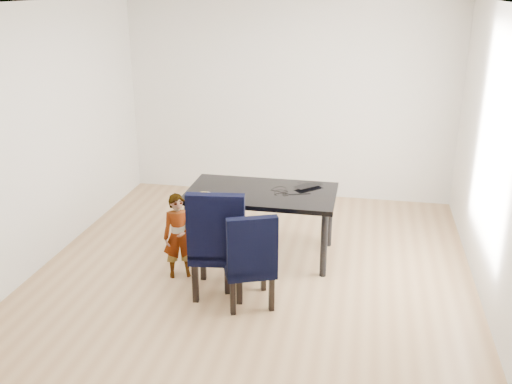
% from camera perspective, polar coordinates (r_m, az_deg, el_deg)
% --- Properties ---
extents(floor, '(4.50, 5.00, 0.01)m').
position_cam_1_polar(floor, '(6.00, -0.38, -8.33)').
color(floor, tan).
rests_on(floor, ground).
extents(ceiling, '(4.50, 5.00, 0.01)m').
position_cam_1_polar(ceiling, '(5.27, -0.45, 18.49)').
color(ceiling, white).
rests_on(ceiling, wall_back).
extents(wall_back, '(4.50, 0.01, 2.70)m').
position_cam_1_polar(wall_back, '(7.89, 3.31, 9.13)').
color(wall_back, white).
rests_on(wall_back, ground).
extents(wall_front, '(4.50, 0.01, 2.70)m').
position_cam_1_polar(wall_front, '(3.24, -9.46, -7.96)').
color(wall_front, silver).
rests_on(wall_front, ground).
extents(wall_left, '(0.01, 5.00, 2.70)m').
position_cam_1_polar(wall_left, '(6.32, -20.94, 5.02)').
color(wall_left, silver).
rests_on(wall_left, ground).
extents(wall_right, '(0.01, 5.00, 2.70)m').
position_cam_1_polar(wall_right, '(5.51, 23.25, 2.59)').
color(wall_right, silver).
rests_on(wall_right, ground).
extents(dining_table, '(1.60, 0.90, 0.75)m').
position_cam_1_polar(dining_table, '(6.28, 0.53, -3.14)').
color(dining_table, black).
rests_on(dining_table, floor).
extents(chair_left, '(0.59, 0.61, 1.10)m').
position_cam_1_polar(chair_left, '(5.48, -3.65, -4.81)').
color(chair_left, black).
rests_on(chair_left, floor).
extents(chair_right, '(0.60, 0.61, 0.95)m').
position_cam_1_polar(chair_right, '(5.32, -0.75, -6.50)').
color(chair_right, black).
rests_on(chair_right, floor).
extents(child, '(0.39, 0.33, 0.89)m').
position_cam_1_polar(child, '(5.85, -7.71, -4.39)').
color(child, '#FF3E15').
rests_on(child, floor).
extents(plate, '(0.36, 0.36, 0.02)m').
position_cam_1_polar(plate, '(5.97, -5.23, -0.52)').
color(plate, white).
rests_on(plate, dining_table).
extents(sandwich, '(0.16, 0.12, 0.06)m').
position_cam_1_polar(sandwich, '(5.94, -5.19, -0.24)').
color(sandwich, gold).
rests_on(sandwich, plate).
extents(laptop, '(0.37, 0.37, 0.03)m').
position_cam_1_polar(laptop, '(6.31, 5.03, 0.70)').
color(laptop, black).
rests_on(laptop, dining_table).
extents(cable_tangle, '(0.17, 0.17, 0.01)m').
position_cam_1_polar(cable_tangle, '(6.07, 2.53, -0.15)').
color(cable_tangle, black).
rests_on(cable_tangle, dining_table).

